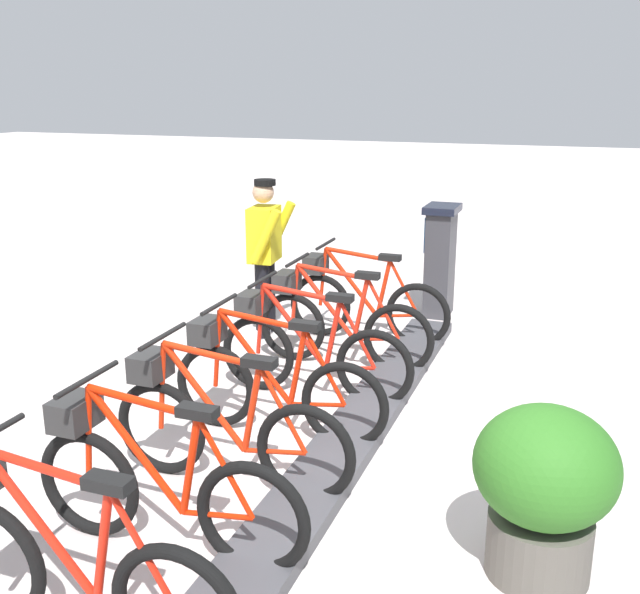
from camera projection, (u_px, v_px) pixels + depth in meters
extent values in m
plane|color=beige|center=(339.00, 459.00, 5.24)|extent=(60.00, 60.00, 0.00)
cube|color=#47474C|center=(339.00, 453.00, 5.23)|extent=(0.44, 6.21, 0.10)
cube|color=#38383D|center=(440.00, 264.00, 8.40)|extent=(0.28, 0.44, 1.20)
cube|color=#194C8C|center=(428.00, 233.00, 8.35)|extent=(0.03, 0.30, 0.40)
cube|color=black|center=(442.00, 209.00, 8.22)|extent=(0.36, 0.52, 0.08)
torus|color=black|center=(418.00, 315.00, 7.42)|extent=(0.67, 0.08, 0.67)
torus|color=black|center=(320.00, 305.00, 7.76)|extent=(0.67, 0.08, 0.67)
cylinder|color=red|center=(351.00, 282.00, 7.57)|extent=(0.60, 0.05, 0.70)
cylinder|color=red|center=(383.00, 289.00, 7.47)|extent=(0.16, 0.05, 0.61)
cylinder|color=red|center=(357.00, 254.00, 7.47)|extent=(0.69, 0.05, 0.11)
cylinder|color=red|center=(397.00, 316.00, 7.49)|extent=(0.43, 0.04, 0.09)
cylinder|color=red|center=(404.00, 288.00, 7.39)|extent=(0.33, 0.04, 0.56)
cylinder|color=red|center=(323.00, 277.00, 7.66)|extent=(0.10, 0.04, 0.62)
cube|color=black|center=(390.00, 257.00, 7.36)|extent=(0.22, 0.10, 0.06)
cylinder|color=black|center=(326.00, 244.00, 7.56)|extent=(0.04, 0.54, 0.03)
cube|color=#2D2D2D|center=(316.00, 264.00, 7.65)|extent=(0.20, 0.28, 0.18)
torus|color=black|center=(398.00, 339.00, 6.72)|extent=(0.67, 0.08, 0.67)
torus|color=black|center=(292.00, 327.00, 7.06)|extent=(0.67, 0.08, 0.67)
cylinder|color=red|center=(326.00, 302.00, 6.87)|extent=(0.60, 0.05, 0.70)
cylinder|color=red|center=(361.00, 309.00, 6.77)|extent=(0.16, 0.05, 0.61)
cylinder|color=red|center=(332.00, 272.00, 6.77)|extent=(0.69, 0.05, 0.11)
cylinder|color=red|center=(376.00, 339.00, 6.80)|extent=(0.43, 0.04, 0.09)
cylinder|color=red|center=(383.00, 309.00, 6.69)|extent=(0.33, 0.04, 0.56)
cylinder|color=red|center=(295.00, 296.00, 6.97)|extent=(0.10, 0.04, 0.62)
cube|color=black|center=(368.00, 275.00, 6.66)|extent=(0.22, 0.10, 0.06)
cylinder|color=black|center=(297.00, 260.00, 6.86)|extent=(0.04, 0.54, 0.03)
cube|color=#2D2D2D|center=(287.00, 282.00, 6.96)|extent=(0.20, 0.28, 0.18)
torus|color=black|center=(375.00, 368.00, 6.02)|extent=(0.67, 0.08, 0.67)
torus|color=black|center=(258.00, 353.00, 6.37)|extent=(0.67, 0.08, 0.67)
cylinder|color=red|center=(294.00, 327.00, 6.18)|extent=(0.60, 0.05, 0.70)
cylinder|color=red|center=(333.00, 335.00, 6.08)|extent=(0.16, 0.05, 0.61)
cylinder|color=red|center=(301.00, 293.00, 6.07)|extent=(0.69, 0.05, 0.11)
cylinder|color=red|center=(350.00, 368.00, 6.10)|extent=(0.43, 0.04, 0.09)
cylinder|color=red|center=(357.00, 335.00, 6.00)|extent=(0.33, 0.04, 0.56)
cylinder|color=red|center=(260.00, 320.00, 6.27)|extent=(0.10, 0.04, 0.62)
cube|color=black|center=(340.00, 298.00, 5.96)|extent=(0.22, 0.10, 0.06)
cylinder|color=black|center=(263.00, 280.00, 6.16)|extent=(0.04, 0.54, 0.03)
cube|color=#2D2D2D|center=(252.00, 303.00, 6.26)|extent=(0.20, 0.28, 0.18)
torus|color=black|center=(345.00, 405.00, 5.33)|extent=(0.67, 0.08, 0.67)
torus|color=black|center=(216.00, 386.00, 5.67)|extent=(0.67, 0.08, 0.67)
cylinder|color=red|center=(255.00, 357.00, 5.48)|extent=(0.60, 0.05, 0.70)
cylinder|color=red|center=(298.00, 367.00, 5.38)|extent=(0.16, 0.05, 0.61)
cylinder|color=red|center=(261.00, 320.00, 5.38)|extent=(0.69, 0.05, 0.11)
cylinder|color=red|center=(317.00, 405.00, 5.40)|extent=(0.43, 0.04, 0.09)
cylinder|color=red|center=(325.00, 368.00, 5.30)|extent=(0.33, 0.04, 0.56)
cylinder|color=red|center=(217.00, 349.00, 5.58)|extent=(0.10, 0.04, 0.62)
cube|color=black|center=(305.00, 326.00, 5.27)|extent=(0.22, 0.10, 0.06)
cylinder|color=black|center=(219.00, 304.00, 5.47)|extent=(0.04, 0.54, 0.03)
cube|color=#2D2D2D|center=(207.00, 331.00, 5.56)|extent=(0.20, 0.28, 0.18)
torus|color=black|center=(305.00, 453.00, 4.63)|extent=(0.67, 0.08, 0.67)
torus|color=black|center=(161.00, 428.00, 4.98)|extent=(0.67, 0.08, 0.67)
cylinder|color=red|center=(204.00, 397.00, 4.79)|extent=(0.60, 0.05, 0.70)
cylinder|color=red|center=(252.00, 409.00, 4.68)|extent=(0.16, 0.05, 0.61)
cylinder|color=red|center=(210.00, 355.00, 4.68)|extent=(0.69, 0.05, 0.11)
cylinder|color=red|center=(275.00, 452.00, 4.71)|extent=(0.43, 0.04, 0.09)
cylinder|color=red|center=(283.00, 410.00, 4.61)|extent=(0.33, 0.04, 0.56)
cylinder|color=red|center=(162.00, 386.00, 4.88)|extent=(0.10, 0.04, 0.62)
cube|color=black|center=(259.00, 362.00, 4.57)|extent=(0.22, 0.10, 0.06)
cylinder|color=black|center=(163.00, 336.00, 4.77)|extent=(0.04, 0.54, 0.03)
cube|color=#2D2D2D|center=(151.00, 366.00, 4.87)|extent=(0.20, 0.28, 0.18)
torus|color=black|center=(253.00, 518.00, 3.94)|extent=(0.67, 0.08, 0.67)
torus|color=black|center=(89.00, 483.00, 4.28)|extent=(0.67, 0.08, 0.67)
cylinder|color=red|center=(136.00, 450.00, 4.09)|extent=(0.60, 0.05, 0.70)
cylinder|color=red|center=(190.00, 466.00, 3.99)|extent=(0.16, 0.05, 0.61)
cylinder|color=red|center=(142.00, 402.00, 3.99)|extent=(0.69, 0.05, 0.11)
cylinder|color=red|center=(217.00, 515.00, 4.01)|extent=(0.43, 0.04, 0.09)
cylinder|color=red|center=(225.00, 468.00, 3.91)|extent=(0.33, 0.04, 0.56)
cylinder|color=red|center=(89.00, 436.00, 4.18)|extent=(0.10, 0.04, 0.62)
cube|color=black|center=(197.00, 412.00, 3.88)|extent=(0.22, 0.10, 0.06)
cylinder|color=black|center=(88.00, 379.00, 4.08)|extent=(0.04, 0.54, 0.03)
cube|color=#2D2D2D|center=(75.00, 412.00, 4.17)|extent=(0.20, 0.28, 0.18)
cylinder|color=red|center=(40.00, 524.00, 3.39)|extent=(0.60, 0.05, 0.70)
cylinder|color=red|center=(103.00, 546.00, 3.29)|extent=(0.16, 0.05, 0.61)
cylinder|color=red|center=(44.00, 468.00, 3.29)|extent=(0.69, 0.05, 0.11)
cylinder|color=red|center=(143.00, 551.00, 3.21)|extent=(0.33, 0.04, 0.56)
cube|color=black|center=(108.00, 483.00, 3.18)|extent=(0.22, 0.10, 0.06)
cube|color=white|center=(275.00, 328.00, 7.92)|extent=(0.27, 0.14, 0.10)
cube|color=white|center=(258.00, 334.00, 7.74)|extent=(0.27, 0.14, 0.10)
cylinder|color=black|center=(268.00, 294.00, 7.82)|extent=(0.15, 0.15, 0.82)
cylinder|color=black|center=(262.00, 299.00, 7.63)|extent=(0.15, 0.15, 0.82)
cube|color=yellow|center=(264.00, 234.00, 7.54)|extent=(0.31, 0.43, 0.56)
cylinder|color=yellow|center=(281.00, 227.00, 7.75)|extent=(0.35, 0.14, 0.57)
cylinder|color=yellow|center=(266.00, 237.00, 7.27)|extent=(0.35, 0.14, 0.57)
sphere|color=tan|center=(263.00, 192.00, 7.42)|extent=(0.22, 0.22, 0.22)
cylinder|color=black|center=(265.00, 182.00, 7.39)|extent=(0.22, 0.22, 0.06)
cylinder|color=#59544C|center=(538.00, 545.00, 3.98)|extent=(0.56, 0.56, 0.35)
ellipsoid|color=#307122|center=(546.00, 466.00, 3.84)|extent=(0.76, 0.76, 0.64)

